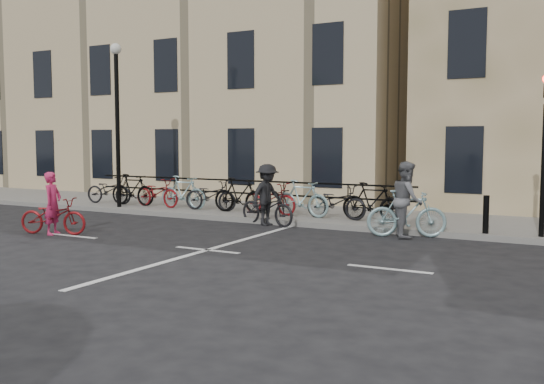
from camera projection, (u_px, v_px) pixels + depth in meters
The scene contains 9 objects.
ground at pixel (207, 250), 12.92m from camera, with size 120.00×120.00×0.00m, color black.
sidewalk at pixel (210, 208), 20.07m from camera, with size 46.00×4.00×0.15m, color slate.
building_west at pixel (205, 79), 28.13m from camera, with size 20.00×10.00×10.00m, color #C8B387.
lamp_post at pixel (117, 104), 19.55m from camera, with size 0.36×0.36×5.28m.
bollard_east at pixel (486, 214), 14.23m from camera, with size 0.14×0.14×0.90m, color black.
parked_bikes at pixel (224, 195), 18.62m from camera, with size 11.45×1.23×1.05m.
cyclist_pink at pixel (53, 213), 15.03m from camera, with size 1.85×1.10×1.56m.
cyclist_grey at pixel (407, 207), 14.57m from camera, with size 1.96×1.22×1.84m.
cyclist_dark at pixel (267, 201), 16.61m from camera, with size 2.00×1.22×1.69m.
Camera 1 is at (7.27, -10.58, 2.37)m, focal length 40.00 mm.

